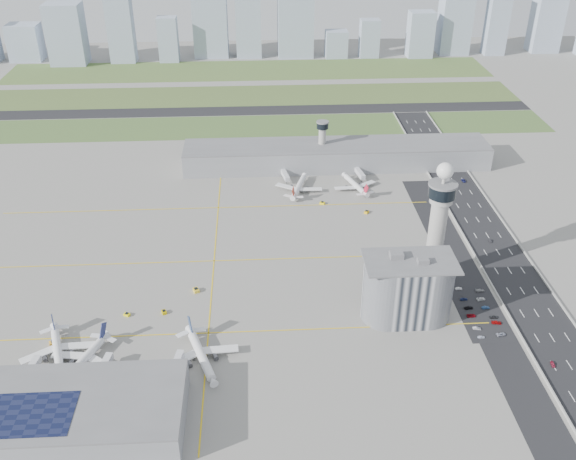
{
  "coord_description": "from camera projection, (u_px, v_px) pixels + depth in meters",
  "views": [
    {
      "loc": [
        -16.56,
        -259.33,
        188.33
      ],
      "look_at": [
        0.0,
        35.0,
        15.0
      ],
      "focal_mm": 40.0,
      "sensor_mm": 36.0,
      "label": 1
    }
  ],
  "objects": [
    {
      "name": "car_lot_10",
      "position": [
        481.0,
        299.0,
        313.03
      ],
      "size": [
        4.58,
        2.6,
        1.2
      ],
      "primitive_type": "imported",
      "rotation": [
        0.0,
        0.0,
        1.71
      ],
      "color": "white",
      "rests_on": "ground"
    },
    {
      "name": "taxiway_line_h_1",
      "position": [
        214.0,
        261.0,
        343.33
      ],
      "size": [
        260.0,
        0.6,
        0.01
      ],
      "primitive_type": "cube",
      "color": "yellow",
      "rests_on": "ground"
    },
    {
      "name": "skyline_bldg_14",
      "position": [
        497.0,
        22.0,
        680.86
      ],
      "size": [
        21.59,
        17.28,
        68.75
      ],
      "primitive_type": "cube",
      "color": "#9EADC1",
      "rests_on": "ground"
    },
    {
      "name": "grass_strip_2",
      "position": [
        249.0,
        70.0,
        645.52
      ],
      "size": [
        480.0,
        70.0,
        0.08
      ],
      "primitive_type": "cube",
      "color": "#4B6A32",
      "rests_on": "ground"
    },
    {
      "name": "near_terminal",
      "position": [
        72.0,
        413.0,
        241.34
      ],
      "size": [
        84.0,
        42.0,
        13.0
      ],
      "color": "gray",
      "rests_on": "ground"
    },
    {
      "name": "skyline_bldg_8",
      "position": [
        248.0,
        16.0,
        668.82
      ],
      "size": [
        26.33,
        21.06,
        83.39
      ],
      "primitive_type": "cube",
      "color": "#9EADC1",
      "rests_on": "ground"
    },
    {
      "name": "jet_bridge_near_2",
      "position": [
        172.0,
        377.0,
        262.94
      ],
      "size": [
        5.39,
        14.31,
        5.7
      ],
      "primitive_type": null,
      "rotation": [
        0.0,
        0.0,
        1.4
      ],
      "color": "silver",
      "rests_on": "ground"
    },
    {
      "name": "skyline_bldg_15",
      "position": [
        546.0,
        22.0,
        692.91
      ],
      "size": [
        30.25,
        24.2,
        63.4
      ],
      "primitive_type": "cube",
      "color": "#9EADC1",
      "rests_on": "ground"
    },
    {
      "name": "barrier_left",
      "position": [
        491.0,
        284.0,
        324.04
      ],
      "size": [
        0.6,
        500.0,
        1.2
      ],
      "primitive_type": "cube",
      "color": "#9E9E99",
      "rests_on": "ground"
    },
    {
      "name": "secondary_tower",
      "position": [
        322.0,
        139.0,
        440.48
      ],
      "size": [
        8.6,
        8.6,
        31.9
      ],
      "color": "#ADAAA5",
      "rests_on": "ground"
    },
    {
      "name": "control_tower",
      "position": [
        439.0,
        218.0,
        312.07
      ],
      "size": [
        14.0,
        14.0,
        64.5
      ],
      "color": "#ADAAA5",
      "rests_on": "ground"
    },
    {
      "name": "tug_5",
      "position": [
        367.0,
        212.0,
        388.74
      ],
      "size": [
        3.44,
        3.66,
        1.75
      ],
      "primitive_type": null,
      "rotation": [
        0.0,
        0.0,
        2.52
      ],
      "color": "yellow",
      "rests_on": "ground"
    },
    {
      "name": "car_lot_4",
      "position": [
        464.0,
        299.0,
        312.96
      ],
      "size": [
        3.82,
        1.86,
        1.26
      ],
      "primitive_type": "imported",
      "rotation": [
        0.0,
        0.0,
        1.67
      ],
      "color": "navy",
      "rests_on": "ground"
    },
    {
      "name": "car_lot_2",
      "position": [
        471.0,
        316.0,
        301.77
      ],
      "size": [
        4.36,
        2.15,
        1.19
      ],
      "primitive_type": "imported",
      "rotation": [
        0.0,
        0.0,
        1.61
      ],
      "color": "maroon",
      "rests_on": "ground"
    },
    {
      "name": "airplane_far_a",
      "position": [
        299.0,
        183.0,
        413.0
      ],
      "size": [
        40.16,
        43.81,
        10.2
      ],
      "primitive_type": null,
      "rotation": [
        0.0,
        0.0,
        1.28
      ],
      "color": "white",
      "rests_on": "ground"
    },
    {
      "name": "car_hw_0",
      "position": [
        553.0,
        364.0,
        272.99
      ],
      "size": [
        1.95,
        3.83,
        1.25
      ],
      "primitive_type": "imported",
      "rotation": [
        0.0,
        0.0,
        -0.13
      ],
      "color": "#9C233D",
      "rests_on": "ground"
    },
    {
      "name": "skyline_bldg_5",
      "position": [
        121.0,
        29.0,
        656.43
      ],
      "size": [
        25.49,
        20.39,
        66.89
      ],
      "primitive_type": "cube",
      "color": "#9EADC1",
      "rests_on": "ground"
    },
    {
      "name": "car_hw_1",
      "position": [
        490.0,
        241.0,
        360.14
      ],
      "size": [
        1.22,
        3.35,
        1.1
      ],
      "primitive_type": "imported",
      "rotation": [
        0.0,
        0.0,
        -0.02
      ],
      "color": "#232226",
      "rests_on": "ground"
    },
    {
      "name": "airplane_near_c",
      "position": [
        201.0,
        352.0,
        272.56
      ],
      "size": [
        45.04,
        48.65,
        11.1
      ],
      "primitive_type": null,
      "rotation": [
        0.0,
        0.0,
        -1.23
      ],
      "color": "white",
      "rests_on": "ground"
    },
    {
      "name": "skyline_bldg_12",
      "position": [
        420.0,
        34.0,
        678.02
      ],
      "size": [
        26.14,
        20.92,
        46.89
      ],
      "primitive_type": "cube",
      "color": "#9EADC1",
      "rests_on": "ground"
    },
    {
      "name": "car_lot_9",
      "position": [
        486.0,
        308.0,
        307.1
      ],
      "size": [
        3.84,
        1.67,
        1.23
      ],
      "primitive_type": "imported",
      "rotation": [
        0.0,
        0.0,
        1.67
      ],
      "color": "navy",
      "rests_on": "ground"
    },
    {
      "name": "runway",
      "position": [
        249.0,
        111.0,
        543.95
      ],
      "size": [
        480.0,
        22.0,
        0.1
      ],
      "primitive_type": "cube",
      "color": "black",
      "rests_on": "ground"
    },
    {
      "name": "car_lot_7",
      "position": [
        497.0,
        322.0,
        297.25
      ],
      "size": [
        4.75,
        2.42,
        1.32
      ],
      "primitive_type": "imported",
      "rotation": [
        0.0,
        0.0,
        1.44
      ],
      "color": "#A7090A",
      "rests_on": "ground"
    },
    {
      "name": "tug_4",
      "position": [
        322.0,
        203.0,
        398.69
      ],
      "size": [
        3.56,
        3.13,
        1.72
      ],
      "primitive_type": null,
      "rotation": [
        0.0,
        0.0,
        1.12
      ],
      "color": "yellow",
      "rests_on": "ground"
    },
    {
      "name": "car_lot_5",
      "position": [
        459.0,
        288.0,
        320.67
      ],
      "size": [
        3.35,
        1.33,
        1.08
      ],
      "primitive_type": "imported",
      "rotation": [
        0.0,
        0.0,
        1.63
      ],
      "color": "white",
      "rests_on": "ground"
    },
    {
      "name": "skyline_bldg_7",
      "position": [
        211.0,
        27.0,
        677.08
      ],
      "size": [
        35.76,
        28.61,
        61.22
      ],
      "primitive_type": "cube",
      "color": "#9EADC1",
      "rests_on": "ground"
    },
    {
      "name": "ground",
      "position": [
        292.0,
        291.0,
        319.45
      ],
      "size": [
        1000.0,
        1000.0,
        0.0
      ],
      "primitive_type": "plane",
      "color": "gray"
    },
    {
      "name": "car_lot_11",
      "position": [
        480.0,
        290.0,
        319.08
      ],
      "size": [
        4.6,
        2.21,
        1.29
      ],
      "primitive_type": "imported",
      "rotation": [
        0.0,
        0.0,
        1.66
      ],
      "color": "gray",
      "rests_on": "ground"
    },
    {
      "name": "landside_road",
      "position": [
        476.0,
        297.0,
        315.19
      ],
      "size": [
        18.0,
        260.0,
        0.08
      ],
      "primitive_type": "cube",
      "color": "black",
      "rests_on": "ground"
    },
    {
      "name": "tug_2",
      "position": [
        164.0,
        312.0,
        303.85
      ],
      "size": [
        2.99,
        3.52,
        1.73
      ],
      "primitive_type": null,
      "rotation": [
        0.0,
        0.0,
        -2.77
      ],
      "color": "#D7B601",
      "rests_on": "ground"
    },
    {
      "name": "jet_bridge_near_0",
      "position": [
        24.0,
        383.0,
        260.03
      ],
      "size": [
        5.39,
        14.31,
        5.7
      ],
      "primitive_type": null,
      "rotation": [
        0.0,
        0.0,
        1.4
      ],
      "color": "silver",
      "rests_on": "ground"
    },
    {
      "name": "skyline_bldg_3",
      "position": [
        25.0,
        42.0,
        669.11
      ],
      "size": [
        32.3,
        25.84,
        36.93
      ],
      "primitive_type": "cube",
      "color": "#9EADC1",
      "rests_on": "ground"
    },
    {
      "name": "skyline_bldg_6",
      "position": [
        168.0,
        39.0,
        662.71
      ],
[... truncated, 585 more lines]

